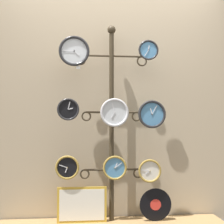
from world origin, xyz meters
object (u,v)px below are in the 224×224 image
display_stand (112,142)px  picture_frame (82,205)px  clock_top_right (148,50)px  clock_bottom_left (67,167)px  clock_bottom_center (115,168)px  clock_bottom_right (150,171)px  clock_top_left (74,51)px  clock_middle_right (152,114)px  clock_middle_left (68,109)px  clock_middle_center (114,113)px  vinyl_record (156,205)px

display_stand → picture_frame: 0.68m
clock_top_right → picture_frame: bearing=177.9°
clock_bottom_left → display_stand: bearing=10.9°
clock_bottom_center → clock_bottom_right: (0.34, -0.03, -0.03)m
clock_top_left → clock_middle_right: (0.77, -0.02, -0.62)m
display_stand → clock_middle_left: display_stand is taller
clock_bottom_left → clock_middle_right: bearing=-1.8°
clock_middle_left → picture_frame: bearing=16.9°
clock_top_right → clock_bottom_center: size_ratio=0.86×
display_stand → clock_bottom_left: (-0.44, -0.08, -0.24)m
clock_middle_left → clock_middle_center: (0.45, 0.00, -0.03)m
vinyl_record → clock_bottom_left: bearing=-179.6°
display_stand → picture_frame: display_stand is taller
clock_middle_left → vinyl_record: (0.86, 0.02, -0.94)m
display_stand → clock_middle_left: 0.55m
clock_bottom_right → clock_top_left: bearing=178.5°
clock_top_right → clock_top_left: bearing=-179.5°
display_stand → clock_middle_right: display_stand is taller
clock_top_right → clock_middle_center: bearing=-177.3°
clock_bottom_right → display_stand: bearing=163.6°
picture_frame → clock_middle_center: bearing=-7.3°
clock_middle_left → clock_bottom_left: size_ratio=0.93×
display_stand → vinyl_record: size_ratio=6.35×
display_stand → clock_bottom_right: bearing=-16.4°
clock_middle_center → clock_bottom_right: bearing=-1.6°
clock_bottom_right → vinyl_record: size_ratio=0.72×
clock_top_left → clock_bottom_center: bearing=1.9°
clock_top_right → picture_frame: 1.67m
display_stand → clock_top_right: display_stand is taller
clock_middle_right → clock_bottom_center: (-0.37, 0.03, -0.53)m
picture_frame → clock_top_right: bearing=-2.1°
clock_top_left → clock_bottom_center: clock_top_left is taller
clock_middle_left → clock_middle_right: (0.82, -0.01, -0.04)m
clock_middle_right → clock_bottom_right: bearing=176.1°
clock_bottom_left → vinyl_record: (0.87, 0.01, -0.38)m
clock_bottom_left → clock_bottom_right: 0.81m
picture_frame → clock_middle_left: bearing=-163.1°
clock_bottom_left → vinyl_record: clock_bottom_left is taller
clock_middle_center → picture_frame: 0.95m
clock_middle_center → vinyl_record: bearing=2.8°
clock_top_right → clock_bottom_left: 1.42m
clock_bottom_center → clock_bottom_right: clock_bottom_center is taller
display_stand → clock_middle_left: bearing=-166.9°
clock_top_right → vinyl_record: bearing=3.5°
clock_bottom_right → vinyl_record: bearing=25.0°
clock_middle_center → vinyl_record: 1.00m
clock_middle_left → clock_top_right: bearing=1.3°
clock_top_right → clock_middle_left: 1.00m
clock_top_right → clock_bottom_left: (-0.80, -0.00, -1.17)m
clock_bottom_left → vinyl_record: size_ratio=0.73×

